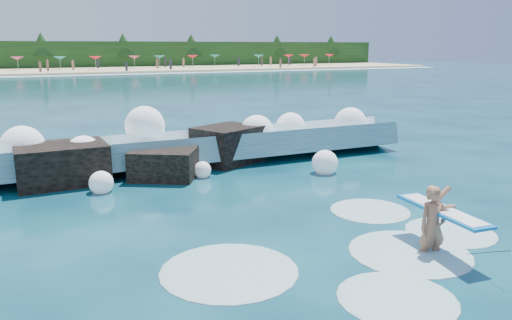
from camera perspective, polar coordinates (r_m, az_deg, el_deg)
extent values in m
plane|color=#07273B|center=(11.27, -2.59, -8.76)|extent=(200.00, 200.00, 0.00)
cube|color=tan|center=(87.86, -22.94, 9.32)|extent=(140.00, 20.00, 0.40)
cube|color=silver|center=(76.89, -22.52, 8.87)|extent=(140.00, 5.00, 0.08)
cube|color=black|center=(97.78, -23.35, 10.90)|extent=(140.00, 4.00, 5.00)
cube|color=teal|center=(17.85, -8.91, 0.72)|extent=(17.60, 2.68, 1.47)
cube|color=white|center=(18.52, -9.66, 2.52)|extent=(17.60, 1.24, 0.69)
cube|color=black|center=(16.57, -21.27, -0.76)|extent=(2.72, 2.08, 1.44)
cube|color=black|center=(16.28, -10.46, -0.71)|extent=(2.50, 2.34, 1.11)
cube|color=black|center=(18.19, -3.23, 1.41)|extent=(2.75, 2.54, 1.55)
imported|color=#A1674B|center=(10.83, 19.53, -7.24)|extent=(0.69, 0.51, 1.72)
cube|color=#0B70C3|center=(10.97, 20.52, -5.44)|extent=(0.75, 2.39, 0.06)
cube|color=white|center=(10.96, 20.52, -5.36)|extent=(0.64, 2.19, 0.06)
cylinder|color=black|center=(10.26, 24.96, -9.55)|extent=(0.01, 0.91, 0.43)
sphere|color=white|center=(17.32, -25.11, 1.30)|extent=(1.37, 1.37, 1.37)
sphere|color=white|center=(16.98, -19.07, 0.68)|extent=(1.17, 1.17, 1.17)
sphere|color=white|center=(18.13, -12.58, 3.84)|extent=(1.40, 1.40, 1.40)
sphere|color=white|center=(17.99, -6.08, 1.64)|extent=(0.92, 0.92, 0.92)
sphere|color=white|center=(18.79, 0.10, 3.25)|extent=(1.27, 1.27, 1.27)
sphere|color=white|center=(20.18, 3.97, 3.75)|extent=(1.19, 1.19, 1.19)
sphere|color=white|center=(20.87, 10.72, 4.10)|extent=(1.33, 1.33, 1.33)
sphere|color=white|center=(15.19, -17.27, -2.53)|extent=(0.71, 0.71, 0.71)
sphere|color=white|center=(16.26, -6.13, -1.13)|extent=(0.56, 0.56, 0.56)
sphere|color=white|center=(16.82, 7.88, -0.34)|extent=(0.87, 0.87, 0.87)
ellipsoid|color=silver|center=(10.93, 17.13, -10.06)|extent=(2.53, 2.53, 0.13)
ellipsoid|color=silver|center=(9.05, 15.79, -14.98)|extent=(2.05, 2.05, 0.10)
ellipsoid|color=silver|center=(12.36, 21.32, -7.67)|extent=(2.03, 2.03, 0.10)
ellipsoid|color=silver|center=(9.69, -3.11, -12.53)|extent=(2.67, 2.67, 0.13)
ellipsoid|color=silver|center=(13.30, 12.88, -5.65)|extent=(2.07, 2.07, 0.10)
cone|color=#C43963|center=(89.21, -25.62, 10.44)|extent=(2.00, 2.00, 0.50)
cone|color=#147E79|center=(88.84, -21.50, 10.80)|extent=(2.00, 2.00, 0.50)
cone|color=red|center=(88.19, -17.90, 11.05)|extent=(2.00, 2.00, 0.50)
cone|color=#C43963|center=(90.98, -13.75, 11.34)|extent=(2.00, 2.00, 0.50)
cone|color=#147E79|center=(92.55, -10.97, 11.49)|extent=(2.00, 2.00, 0.50)
cone|color=red|center=(94.36, -7.28, 11.64)|extent=(2.00, 2.00, 0.50)
cone|color=#147E79|center=(98.37, -4.73, 11.75)|extent=(2.00, 2.00, 0.50)
cone|color=#147E79|center=(98.78, 0.30, 11.79)|extent=(2.00, 2.00, 0.50)
cone|color=red|center=(100.91, 3.73, 11.79)|extent=(2.00, 2.00, 0.50)
cone|color=red|center=(102.24, 5.55, 11.77)|extent=(2.00, 2.00, 0.50)
cone|color=red|center=(108.17, 8.38, 11.76)|extent=(2.00, 2.00, 0.50)
cube|color=brown|center=(84.63, -9.73, 10.66)|extent=(0.35, 0.22, 1.43)
cube|color=#3F332D|center=(90.77, 0.51, 10.96)|extent=(0.35, 0.22, 1.38)
cube|color=#8C664C|center=(81.81, -21.83, 9.85)|extent=(0.35, 0.22, 1.39)
cube|color=#262633|center=(84.67, -26.12, 9.57)|extent=(0.35, 0.22, 1.50)
cube|color=brown|center=(93.42, -8.70, 10.89)|extent=(0.35, 0.22, 1.44)
cube|color=brown|center=(92.36, -9.57, 10.89)|extent=(0.35, 0.22, 1.58)
cube|color=#3F332D|center=(96.16, 2.66, 11.11)|extent=(0.35, 0.22, 1.55)
cube|color=#8C664C|center=(100.62, 6.88, 11.13)|extent=(0.35, 0.22, 1.62)
cube|color=brown|center=(84.74, -2.84, 10.62)|extent=(0.35, 0.22, 1.45)
cube|color=#3F332D|center=(82.03, -7.73, 10.48)|extent=(0.35, 0.22, 1.57)
cube|color=#8C664C|center=(95.34, 4.14, 11.08)|extent=(0.35, 0.22, 1.58)
cube|color=brown|center=(80.78, -16.31, 10.24)|extent=(0.35, 0.22, 1.44)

